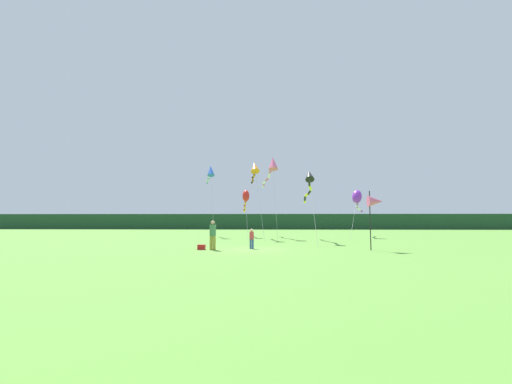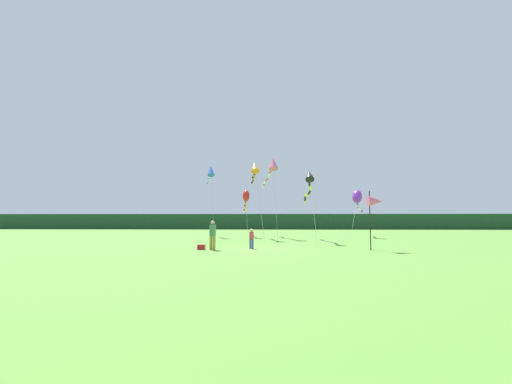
{
  "view_description": "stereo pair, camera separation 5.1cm",
  "coord_description": "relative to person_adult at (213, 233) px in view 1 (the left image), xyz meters",
  "views": [
    {
      "loc": [
        1.02,
        -20.94,
        1.86
      ],
      "look_at": [
        0.0,
        6.0,
        4.09
      ],
      "focal_mm": 23.48,
      "sensor_mm": 36.0,
      "label": 1
    },
    {
      "loc": [
        1.07,
        -20.94,
        1.86
      ],
      "look_at": [
        0.0,
        6.0,
        4.09
      ],
      "focal_mm": 23.48,
      "sensor_mm": 36.0,
      "label": 2
    }
  ],
  "objects": [
    {
      "name": "kite_black",
      "position": [
        6.92,
        8.02,
        4.18
      ],
      "size": [
        0.86,
        10.66,
        6.22
      ],
      "color": "#B2B2B2",
      "rests_on": "ground"
    },
    {
      "name": "kite_purple",
      "position": [
        12.91,
        15.31,
        3.19
      ],
      "size": [
        3.45,
        8.08,
        5.22
      ],
      "color": "#B2B2B2",
      "rests_on": "ground"
    },
    {
      "name": "kite_red",
      "position": [
        0.95,
        15.79,
        3.26
      ],
      "size": [
        1.05,
        8.32,
        5.27
      ],
      "color": "#B2B2B2",
      "rests_on": "ground"
    },
    {
      "name": "person_child",
      "position": [
        2.37,
        0.83,
        -0.29
      ],
      "size": [
        0.28,
        0.28,
        1.27
      ],
      "color": "#334C8C",
      "rests_on": "ground"
    },
    {
      "name": "kite_orange",
      "position": [
        2.08,
        11.87,
        5.85
      ],
      "size": [
        1.6,
        7.78,
        7.7
      ],
      "color": "#B2B2B2",
      "rests_on": "ground"
    },
    {
      "name": "kite_rainbow",
      "position": [
        3.8,
        13.77,
        6.4
      ],
      "size": [
        1.91,
        8.59,
        8.44
      ],
      "color": "#B2B2B2",
      "rests_on": "ground"
    },
    {
      "name": "distant_treeline",
      "position": [
        2.44,
        45.26,
        0.48
      ],
      "size": [
        108.0,
        2.8,
        2.96
      ],
      "primitive_type": "cube",
      "color": "#1E4228",
      "rests_on": "ground"
    },
    {
      "name": "kite_blue",
      "position": [
        -3.05,
        16.18,
        6.2
      ],
      "size": [
        1.98,
        5.92,
        8.07
      ],
      "color": "#B2B2B2",
      "rests_on": "ground"
    },
    {
      "name": "banner_flag_pole",
      "position": [
        10.02,
        0.11,
        1.94
      ],
      "size": [
        0.9,
        0.7,
        3.63
      ],
      "color": "black",
      "rests_on": "ground"
    },
    {
      "name": "person_adult",
      "position": [
        0.0,
        0.0,
        0.0
      ],
      "size": [
        0.4,
        0.4,
        1.8
      ],
      "color": "olive",
      "rests_on": "ground"
    },
    {
      "name": "cooler_box",
      "position": [
        -0.72,
        0.12,
        -0.85
      ],
      "size": [
        0.46,
        0.35,
        0.31
      ],
      "primitive_type": "cube",
      "color": "red",
      "rests_on": "ground"
    },
    {
      "name": "ground_plane",
      "position": [
        2.44,
        0.26,
        -1.0
      ],
      "size": [
        120.0,
        120.0,
        0.0
      ],
      "primitive_type": "plane",
      "color": "#5B9338"
    }
  ]
}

